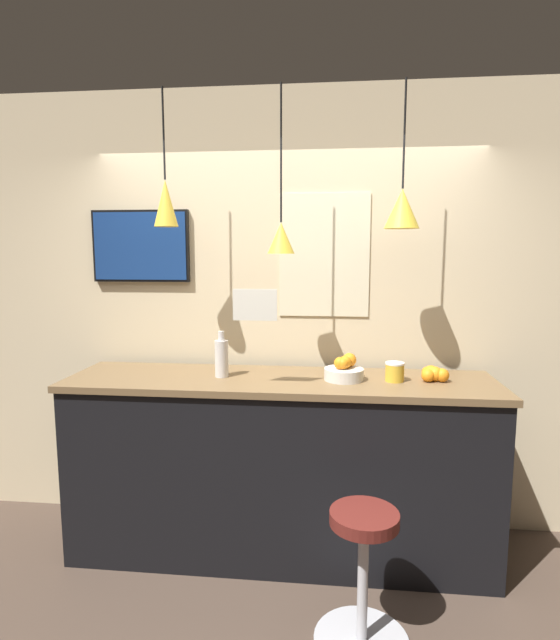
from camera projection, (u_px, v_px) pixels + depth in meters
ground_plane at (267, 625)px, 2.49m from camera, size 14.00×14.00×0.00m
back_wall at (287, 312)px, 3.35m from camera, size 8.00×0.06×2.90m
service_counter at (280, 466)px, 3.05m from camera, size 2.55×0.65×1.11m
bar_stool at (363, 567)px, 2.33m from camera, size 0.46×0.46×0.66m
fruit_bowl at (344, 370)px, 2.93m from camera, size 0.23×0.23×0.15m
orange_pile at (433, 374)px, 2.90m from camera, size 0.16×0.14×0.09m
juice_bottle at (222, 358)px, 2.99m from camera, size 0.08×0.08×0.28m
spread_jar at (395, 372)px, 2.89m from camera, size 0.11×0.11×0.11m
pendant_lamp_left at (166, 203)px, 2.96m from camera, size 0.14×0.14×0.80m
pendant_lamp_middle at (281, 236)px, 2.91m from camera, size 0.16×0.16×0.96m
pendant_lamp_right at (402, 208)px, 2.82m from camera, size 0.20×0.20×0.82m
mounted_tv at (141, 246)px, 3.34m from camera, size 0.66×0.04×0.48m
hanging_menu_board at (255, 305)px, 2.68m from camera, size 0.24×0.01×0.17m
wall_poster at (324, 256)px, 3.24m from camera, size 0.58×0.01×0.79m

